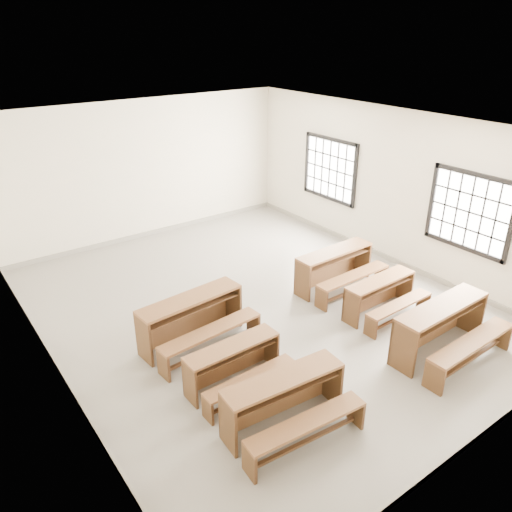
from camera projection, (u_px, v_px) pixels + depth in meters
room at (260, 192)px, 8.26m from camera, size 8.50×8.50×3.20m
desk_set_0 at (285, 399)px, 6.23m from camera, size 1.69×0.97×0.73m
desk_set_1 at (234, 362)px, 6.99m from camera, size 1.44×0.76×0.64m
desk_set_2 at (193, 317)px, 7.91m from camera, size 1.82×1.05×0.79m
desk_set_3 at (443, 326)px, 7.65m from camera, size 1.83×0.97×0.81m
desk_set_4 at (381, 294)px, 8.73m from camera, size 1.47×0.79×0.66m
desk_set_5 at (336, 266)px, 9.60m from camera, size 1.70×0.91×0.76m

